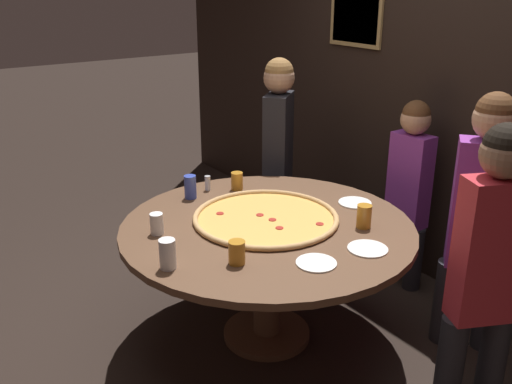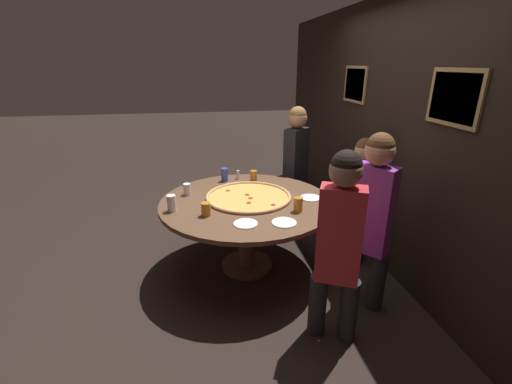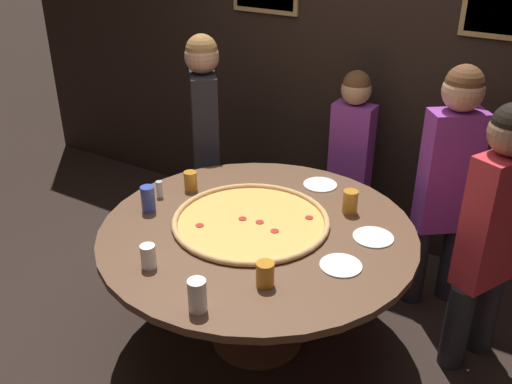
# 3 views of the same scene
# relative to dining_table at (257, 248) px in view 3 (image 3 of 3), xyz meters

# --- Properties ---
(ground_plane) EXTENTS (24.00, 24.00, 0.00)m
(ground_plane) POSITION_rel_dining_table_xyz_m (0.00, 0.00, -0.62)
(ground_plane) COLOR black
(back_wall) EXTENTS (6.40, 0.08, 2.60)m
(back_wall) POSITION_rel_dining_table_xyz_m (0.00, 1.43, 0.69)
(back_wall) COLOR black
(back_wall) RESTS_ON ground_plane
(dining_table) EXTENTS (1.66, 1.66, 0.74)m
(dining_table) POSITION_rel_dining_table_xyz_m (0.00, 0.00, 0.00)
(dining_table) COLOR brown
(dining_table) RESTS_ON ground_plane
(giant_pizza) EXTENTS (0.84, 0.84, 0.03)m
(giant_pizza) POSITION_rel_dining_table_xyz_m (-0.06, 0.03, 0.14)
(giant_pizza) COLOR #E5A84C
(giant_pizza) RESTS_ON dining_table
(drink_cup_far_right) EXTENTS (0.08, 0.08, 0.12)m
(drink_cup_far_right) POSITION_rel_dining_table_xyz_m (0.29, -0.39, 0.18)
(drink_cup_far_right) COLOR #BC7A23
(drink_cup_far_right) RESTS_ON dining_table
(drink_cup_near_right) EXTENTS (0.07, 0.07, 0.12)m
(drink_cup_near_right) POSITION_rel_dining_table_xyz_m (-0.25, -0.56, 0.18)
(drink_cup_near_right) COLOR white
(drink_cup_near_right) RESTS_ON dining_table
(drink_cup_centre_back) EXTENTS (0.08, 0.08, 0.15)m
(drink_cup_centre_back) POSITION_rel_dining_table_xyz_m (-0.61, -0.15, 0.20)
(drink_cup_centre_back) COLOR #384CB7
(drink_cup_centre_back) RESTS_ON dining_table
(drink_cup_near_left) EXTENTS (0.08, 0.08, 0.15)m
(drink_cup_near_left) POSITION_rel_dining_table_xyz_m (0.14, -0.69, 0.20)
(drink_cup_near_left) COLOR white
(drink_cup_near_left) RESTS_ON dining_table
(drink_cup_front_edge) EXTENTS (0.08, 0.08, 0.12)m
(drink_cup_front_edge) POSITION_rel_dining_table_xyz_m (-0.57, 0.17, 0.18)
(drink_cup_front_edge) COLOR #BC7A23
(drink_cup_front_edge) RESTS_ON dining_table
(drink_cup_beside_pizza) EXTENTS (0.08, 0.08, 0.13)m
(drink_cup_beside_pizza) POSITION_rel_dining_table_xyz_m (0.34, 0.42, 0.19)
(drink_cup_beside_pizza) COLOR #BC7A23
(drink_cup_beside_pizza) RESTS_ON dining_table
(white_plate_left_side) EXTENTS (0.20, 0.20, 0.01)m
(white_plate_left_side) POSITION_rel_dining_table_xyz_m (0.05, 0.63, 0.13)
(white_plate_left_side) COLOR white
(white_plate_left_side) RESTS_ON dining_table
(white_plate_beside_cup) EXTENTS (0.21, 0.21, 0.01)m
(white_plate_beside_cup) POSITION_rel_dining_table_xyz_m (0.55, 0.24, 0.13)
(white_plate_beside_cup) COLOR white
(white_plate_beside_cup) RESTS_ON dining_table
(white_plate_near_front) EXTENTS (0.20, 0.20, 0.01)m
(white_plate_near_front) POSITION_rel_dining_table_xyz_m (0.51, -0.08, 0.13)
(white_plate_near_front) COLOR white
(white_plate_near_front) RESTS_ON dining_table
(condiment_shaker) EXTENTS (0.04, 0.04, 0.10)m
(condiment_shaker) POSITION_rel_dining_table_xyz_m (-0.67, 0.01, 0.17)
(condiment_shaker) COLOR silver
(condiment_shaker) RESTS_ON dining_table
(diner_side_left) EXTENTS (0.33, 0.20, 1.31)m
(diner_side_left) POSITION_rel_dining_table_xyz_m (0.02, 1.16, 0.13)
(diner_side_left) COLOR #232328
(diner_side_left) RESTS_ON ground_plane
(diner_far_right) EXTENTS (0.28, 0.39, 1.47)m
(diner_far_right) POSITION_rel_dining_table_xyz_m (1.05, 0.50, 0.22)
(diner_far_right) COLOR #232328
(diner_far_right) RESTS_ON ground_plane
(diner_centre_back) EXTENTS (0.35, 0.38, 1.51)m
(diner_centre_back) POSITION_rel_dining_table_xyz_m (-0.89, 0.75, 0.24)
(diner_centre_back) COLOR #232328
(diner_centre_back) RESTS_ON ground_plane
(diner_far_left) EXTENTS (0.38, 0.34, 1.50)m
(diner_far_left) POSITION_rel_dining_table_xyz_m (0.72, 0.91, 0.24)
(diner_far_left) COLOR #232328
(diner_far_left) RESTS_ON ground_plane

